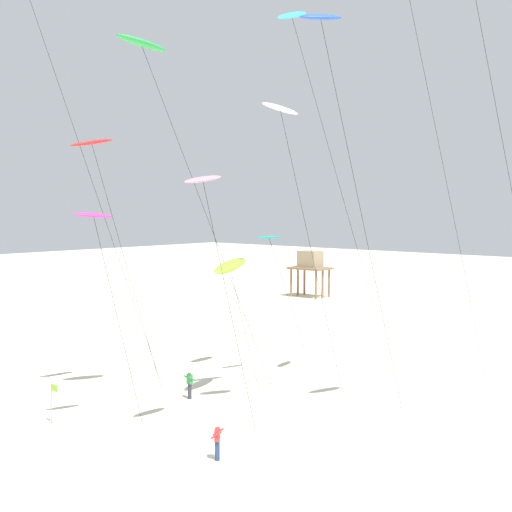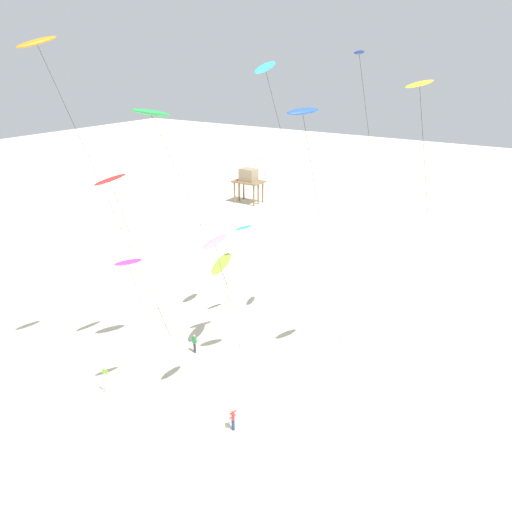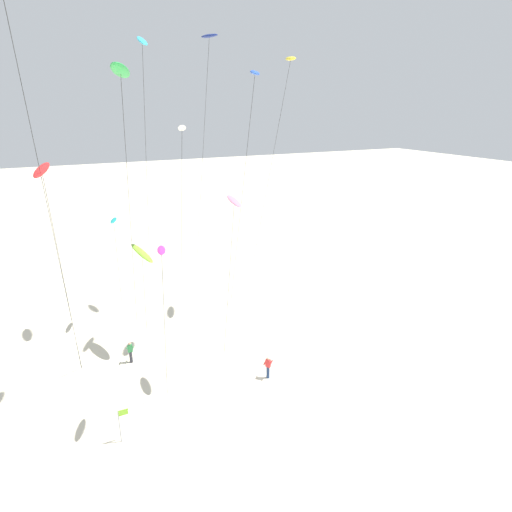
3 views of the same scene
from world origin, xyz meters
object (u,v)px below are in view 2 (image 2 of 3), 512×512
at_px(kite_flyer_nearest, 233,419).
at_px(marker_flag, 104,376).
at_px(kite_lime, 221,264).
at_px(stilt_house, 248,178).
at_px(kite_blue, 304,116).
at_px(kite_cyan, 266,72).
at_px(kite_green, 152,115).
at_px(kite_teal, 244,230).
at_px(kite_yellow, 420,88).
at_px(kite_pink, 215,244).
at_px(kite_red, 111,182).
at_px(kite_magenta, 129,265).
at_px(kite_navy, 360,59).
at_px(kite_flyer_middle, 195,343).
at_px(kite_orange, 40,50).
at_px(kite_white, 262,162).

bearing_deg(kite_flyer_nearest, marker_flag, -169.69).
distance_m(kite_lime, stilt_house, 46.67).
bearing_deg(kite_blue, kite_cyan, 137.70).
relative_size(kite_blue, stilt_house, 3.58).
height_order(kite_cyan, marker_flag, kite_cyan).
bearing_deg(marker_flag, kite_green, 60.00).
bearing_deg(kite_teal, kite_yellow, -9.75).
height_order(kite_teal, kite_pink, kite_pink).
relative_size(kite_teal, kite_red, 0.62).
bearing_deg(kite_red, kite_magenta, -35.42).
xyz_separation_m(kite_navy, kite_flyer_middle, (-9.65, -7.68, -21.89)).
height_order(kite_navy, kite_orange, kite_orange).
relative_size(kite_cyan, kite_teal, 2.44).
height_order(kite_magenta, kite_blue, kite_blue).
height_order(kite_lime, kite_blue, kite_blue).
xyz_separation_m(kite_navy, kite_pink, (-3.30, -12.66, -10.48)).
relative_size(kite_orange, stilt_house, 4.29).
distance_m(kite_lime, kite_pink, 9.24).
relative_size(kite_white, kite_lime, 2.00).
bearing_deg(kite_white, kite_yellow, 12.10).
bearing_deg(kite_magenta, kite_cyan, 78.61).
xyz_separation_m(kite_white, kite_green, (-4.74, -5.60, 3.41)).
relative_size(kite_lime, kite_yellow, 0.38).
height_order(kite_magenta, kite_orange, kite_orange).
height_order(kite_navy, kite_white, kite_navy).
xyz_separation_m(kite_magenta, marker_flag, (-3.04, -0.57, -9.10)).
bearing_deg(kite_cyan, kite_flyer_nearest, -67.61).
height_order(kite_yellow, kite_pink, kite_yellow).
height_order(kite_lime, kite_yellow, kite_yellow).
xyz_separation_m(kite_red, kite_flyer_middle, (3.85, 3.74, -13.73)).
bearing_deg(kite_teal, marker_flag, -99.68).
height_order(kite_navy, kite_blue, kite_navy).
relative_size(kite_magenta, kite_white, 0.66).
xyz_separation_m(kite_lime, kite_flyer_middle, (-1.75, -1.62, -6.87)).
xyz_separation_m(kite_white, marker_flag, (-7.17, -9.80, -14.62)).
distance_m(kite_yellow, kite_blue, 7.20).
distance_m(kite_cyan, kite_flyer_middle, 21.88).
distance_m(kite_lime, kite_flyer_middle, 7.27).
height_order(kite_cyan, kite_flyer_middle, kite_cyan).
xyz_separation_m(kite_orange, marker_flag, (2.39, -0.13, -21.86)).
distance_m(kite_pink, kite_flyer_middle, 13.98).
relative_size(kite_flyer_middle, marker_flag, 0.80).
bearing_deg(kite_pink, kite_green, 167.50).
bearing_deg(stilt_house, kite_navy, -46.32).
distance_m(kite_green, kite_flyer_nearest, 20.28).
height_order(kite_white, kite_lime, kite_white).
bearing_deg(kite_lime, kite_pink, -55.14).
bearing_deg(kite_blue, kite_teal, 142.32).
bearing_deg(kite_navy, kite_magenta, -119.36).
bearing_deg(kite_magenta, kite_orange, -175.41).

